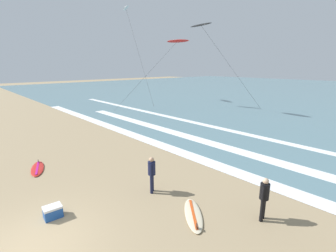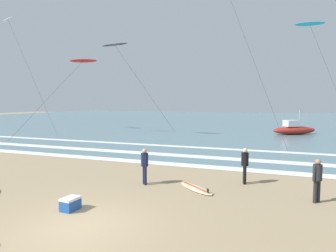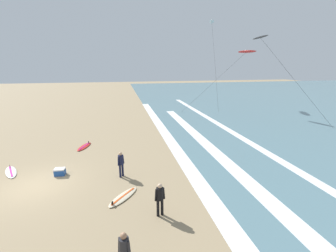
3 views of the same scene
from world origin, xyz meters
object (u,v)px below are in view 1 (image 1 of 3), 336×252
at_px(kite_black_far_left, 201,25).
at_px(surfer_left_near, 264,195).
at_px(surfboard_left_pile, 37,168).
at_px(kite_white_far_right, 126,9).
at_px(surfboard_foreground_flat, 193,214).
at_px(kite_red_high_right, 177,41).
at_px(cooler_box, 53,212).
at_px(surfer_foreground_main, 152,171).

bearing_deg(kite_black_far_left, surfer_left_near, -43.11).
height_order(surfboard_left_pile, kite_black_far_left, kite_black_far_left).
bearing_deg(kite_white_far_right, surfboard_foreground_flat, -29.55).
distance_m(kite_red_high_right, kite_black_far_left, 5.28).
bearing_deg(surfboard_foreground_flat, cooler_box, -131.43).
xyz_separation_m(kite_black_far_left, cooler_box, (9.46, -19.06, -9.20)).
bearing_deg(kite_black_far_left, kite_red_high_right, 164.59).
distance_m(surfboard_left_pile, kite_white_far_right, 30.00).
relative_size(kite_red_high_right, kite_white_far_right, 0.64).
relative_size(kite_white_far_right, cooler_box, 21.27).
bearing_deg(surfer_foreground_main, surfboard_left_pile, -153.14).
bearing_deg(surfer_foreground_main, kite_black_far_left, 124.35).
bearing_deg(kite_black_far_left, kite_white_far_right, 178.65).
xyz_separation_m(surfboard_foreground_flat, kite_red_high_right, (-17.76, 16.64, 8.18)).
distance_m(kite_white_far_right, cooler_box, 33.72).
relative_size(kite_red_high_right, kite_black_far_left, 0.90).
xyz_separation_m(surfboard_foreground_flat, cooler_box, (-3.34, -3.79, 0.18)).
distance_m(surfboard_left_pile, kite_red_high_right, 23.34).
distance_m(surfboard_foreground_flat, cooler_box, 5.05).
relative_size(surfer_foreground_main, surfboard_left_pile, 0.73).
xyz_separation_m(surfer_left_near, kite_red_high_right, (-19.56, 15.03, 7.27)).
bearing_deg(kite_white_far_right, kite_black_far_left, -1.35).
bearing_deg(surfer_foreground_main, surfer_left_near, 21.83).
distance_m(surfer_left_near, kite_white_far_right, 34.82).
distance_m(surfer_foreground_main, kite_black_far_left, 20.39).
height_order(kite_white_far_right, cooler_box, kite_white_far_right).
distance_m(surfer_left_near, surfboard_left_pile, 11.08).
xyz_separation_m(surfboard_left_pile, cooler_box, (4.88, -0.76, 0.18)).
bearing_deg(kite_red_high_right, surfboard_left_pile, -64.13).
distance_m(surfer_foreground_main, kite_white_far_right, 32.19).
bearing_deg(surfboard_left_pile, cooler_box, -8.86).
bearing_deg(surfer_foreground_main, kite_red_high_right, 132.75).
bearing_deg(cooler_box, kite_black_far_left, 116.40).
bearing_deg(surfboard_foreground_flat, surfer_foreground_main, -178.99).
bearing_deg(surfer_left_near, surfer_foreground_main, -158.17).
bearing_deg(kite_red_high_right, kite_black_far_left, -15.41).
xyz_separation_m(surfboard_left_pile, kite_white_far_right, (-19.34, 18.65, 13.34)).
bearing_deg(kite_white_far_right, surfer_left_near, -25.52).
bearing_deg(surfboard_left_pile, kite_red_high_right, 115.87).
bearing_deg(surfboard_foreground_flat, kite_white_far_right, 150.45).
relative_size(surfer_foreground_main, kite_red_high_right, 0.18).
distance_m(surfboard_left_pile, kite_black_far_left, 21.07).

